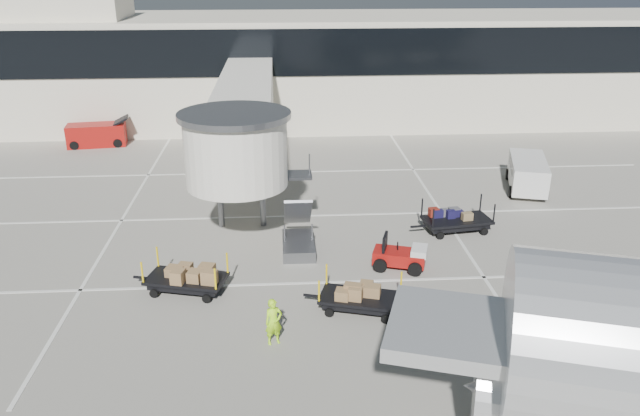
# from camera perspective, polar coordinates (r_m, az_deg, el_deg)

# --- Properties ---
(ground) EXTENTS (140.00, 140.00, 0.00)m
(ground) POSITION_cam_1_polar(r_m,az_deg,el_deg) (23.29, 1.95, -9.14)
(ground) COLOR #ADA89A
(ground) RESTS_ON ground
(lane_markings) EXTENTS (40.00, 30.00, 0.02)m
(lane_markings) POSITION_cam_1_polar(r_m,az_deg,el_deg) (31.59, -0.91, -0.47)
(lane_markings) COLOR silver
(lane_markings) RESTS_ON ground
(terminal) EXTENTS (64.00, 12.11, 15.20)m
(terminal) POSITION_cam_1_polar(r_m,az_deg,el_deg) (50.46, -1.80, 12.79)
(terminal) COLOR beige
(terminal) RESTS_ON ground
(jet_bridge) EXTENTS (5.70, 20.40, 6.03)m
(jet_bridge) POSITION_cam_1_polar(r_m,az_deg,el_deg) (33.10, -7.00, 8.19)
(jet_bridge) COLOR white
(jet_bridge) RESTS_ON ground
(baggage_tug) EXTENTS (2.38, 1.92, 1.43)m
(baggage_tug) POSITION_cam_1_polar(r_m,az_deg,el_deg) (26.12, 7.40, -4.41)
(baggage_tug) COLOR maroon
(baggage_tug) RESTS_ON ground
(suitcase_cart) EXTENTS (3.93, 2.00, 1.51)m
(suitcase_cart) POSITION_cam_1_polar(r_m,az_deg,el_deg) (30.04, 12.41, -1.16)
(suitcase_cart) COLOR black
(suitcase_cart) RESTS_ON ground
(box_cart_near) EXTENTS (3.66, 2.21, 1.41)m
(box_cart_near) POSITION_cam_1_polar(r_m,az_deg,el_deg) (22.92, 3.86, -8.26)
(box_cart_near) COLOR black
(box_cart_near) RESTS_ON ground
(box_cart_far) EXTENTS (3.79, 2.22, 1.45)m
(box_cart_far) POSITION_cam_1_polar(r_m,az_deg,el_deg) (24.64, -11.78, -6.33)
(box_cart_far) COLOR black
(box_cart_far) RESTS_ON ground
(ground_worker) EXTENTS (0.70, 0.57, 1.64)m
(ground_worker) POSITION_cam_1_polar(r_m,az_deg,el_deg) (21.00, -4.27, -10.33)
(ground_worker) COLOR #A8F319
(ground_worker) RESTS_ON ground
(minivan) EXTENTS (3.03, 4.86, 1.72)m
(minivan) POSITION_cam_1_polar(r_m,az_deg,el_deg) (36.59, 18.45, 3.23)
(minivan) COLOR silver
(minivan) RESTS_ON ground
(belt_loader) EXTENTS (4.28, 2.11, 1.98)m
(belt_loader) POSITION_cam_1_polar(r_m,az_deg,el_deg) (45.78, -19.70, 6.31)
(belt_loader) COLOR maroon
(belt_loader) RESTS_ON ground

